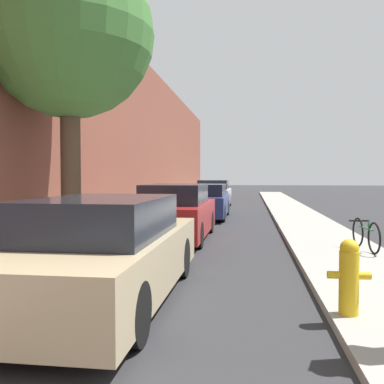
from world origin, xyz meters
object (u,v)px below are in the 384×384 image
(fire_hydrant, at_px, (349,276))
(bicycle, at_px, (365,234))
(street_tree_near, at_px, (69,35))
(parked_car_silver, at_px, (214,194))
(parked_car_red, at_px, (176,213))
(parked_car_navy, at_px, (205,202))
(parked_car_champagne, at_px, (106,252))

(fire_hydrant, bearing_deg, bicycle, 73.29)
(street_tree_near, bearing_deg, parked_car_silver, 82.49)
(street_tree_near, bearing_deg, bicycle, 7.58)
(parked_car_red, height_order, parked_car_navy, parked_car_red)
(parked_car_champagne, height_order, bicycle, parked_car_champagne)
(parked_car_champagne, height_order, street_tree_near, street_tree_near)
(parked_car_red, xyz_separation_m, parked_car_silver, (0.02, 11.39, -0.01))
(parked_car_navy, relative_size, fire_hydrant, 5.19)
(parked_car_navy, height_order, street_tree_near, street_tree_near)
(parked_car_red, xyz_separation_m, street_tree_near, (-1.82, -2.56, 3.95))
(parked_car_champagne, height_order, parked_car_navy, parked_car_champagne)
(parked_car_red, xyz_separation_m, parked_car_navy, (0.17, 5.69, -0.04))
(parked_car_navy, height_order, parked_car_silver, parked_car_silver)
(parked_car_champagne, distance_m, parked_car_red, 5.63)
(parked_car_champagne, bearing_deg, parked_car_navy, 89.28)
(parked_car_silver, height_order, fire_hydrant, parked_car_silver)
(street_tree_near, relative_size, fire_hydrant, 7.33)
(parked_car_silver, xyz_separation_m, bicycle, (4.35, -13.13, -0.24))
(parked_car_champagne, xyz_separation_m, fire_hydrant, (3.04, -0.48, -0.11))
(parked_car_silver, distance_m, fire_hydrant, 17.76)
(parked_car_champagne, distance_m, bicycle, 5.84)
(street_tree_near, xyz_separation_m, bicycle, (6.19, 0.82, -4.19))
(parked_car_silver, bearing_deg, parked_car_champagne, -89.99)
(parked_car_navy, distance_m, street_tree_near, 9.38)
(parked_car_navy, height_order, bicycle, parked_car_navy)
(parked_car_champagne, bearing_deg, parked_car_silver, 90.01)
(street_tree_near, distance_m, fire_hydrant, 7.28)
(parked_car_champagne, relative_size, parked_car_navy, 1.04)
(parked_car_red, bearing_deg, parked_car_silver, 89.88)
(parked_car_red, distance_m, parked_car_navy, 5.70)
(parked_car_navy, distance_m, bicycle, 8.54)
(bicycle, bearing_deg, parked_car_silver, 103.06)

